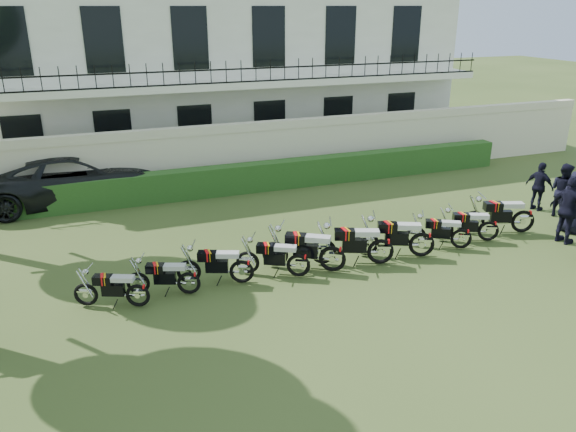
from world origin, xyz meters
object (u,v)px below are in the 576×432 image
(motorcycle_4, at_px, (333,253))
(motorcycle_0, at_px, (137,290))
(motorcycle_7, at_px, (462,234))
(suv, at_px, (73,177))
(officer_3, at_px, (575,202))
(motorcycle_1, at_px, (189,278))
(motorcycle_3, at_px, (299,260))
(motorcycle_6, at_px, (422,239))
(motorcycle_5, at_px, (381,245))
(motorcycle_2, at_px, (242,266))
(officer_5, at_px, (539,187))
(motorcycle_9, at_px, (524,216))
(officer_2, at_px, (569,210))
(motorcycle_8, at_px, (489,226))
(officer_4, at_px, (563,190))

(motorcycle_4, bearing_deg, motorcycle_0, 122.87)
(motorcycle_7, xyz_separation_m, suv, (-9.72, 7.91, 0.39))
(motorcycle_4, bearing_deg, officer_3, -58.18)
(suv, bearing_deg, motorcycle_1, -168.16)
(officer_3, bearing_deg, motorcycle_3, 70.60)
(motorcycle_4, distance_m, motorcycle_6, 2.56)
(motorcycle_5, bearing_deg, motorcycle_2, 107.52)
(motorcycle_1, height_order, officer_5, officer_5)
(motorcycle_3, xyz_separation_m, motorcycle_4, (0.88, -0.04, 0.07))
(motorcycle_1, xyz_separation_m, motorcycle_9, (9.78, 0.31, 0.11))
(motorcycle_0, bearing_deg, motorcycle_6, -66.80)
(motorcycle_3, xyz_separation_m, officer_5, (8.98, 1.79, 0.33))
(officer_2, height_order, officer_3, officer_2)
(motorcycle_3, relative_size, motorcycle_8, 0.96)
(motorcycle_6, height_order, officer_4, officer_4)
(motorcycle_1, xyz_separation_m, officer_3, (11.18, -0.10, 0.50))
(motorcycle_9, bearing_deg, motorcycle_6, 115.70)
(motorcycle_4, distance_m, motorcycle_9, 6.25)
(motorcycle_1, bearing_deg, officer_3, -69.86)
(motorcycle_0, xyz_separation_m, motorcycle_6, (7.25, 0.08, 0.11))
(motorcycle_6, relative_size, suv, 0.33)
(motorcycle_3, xyz_separation_m, motorcycle_7, (4.74, 0.03, -0.02))
(motorcycle_3, height_order, officer_3, officer_3)
(motorcycle_7, xyz_separation_m, officer_4, (4.47, 1.04, 0.41))
(motorcycle_0, xyz_separation_m, motorcycle_1, (1.15, 0.18, 0.00))
(motorcycle_5, distance_m, suv, 10.76)
(motorcycle_2, relative_size, officer_2, 0.91)
(motorcycle_2, bearing_deg, officer_5, -60.31)
(officer_3, bearing_deg, motorcycle_8, 65.83)
(motorcycle_4, xyz_separation_m, officer_3, (7.63, -0.00, 0.39))
(motorcycle_4, xyz_separation_m, suv, (-5.86, 7.98, 0.30))
(motorcycle_5, bearing_deg, motorcycle_3, 109.32)
(motorcycle_1, xyz_separation_m, motorcycle_6, (6.10, -0.11, 0.10))
(motorcycle_0, xyz_separation_m, motorcycle_2, (2.43, 0.28, 0.04))
(suv, relative_size, officer_5, 3.78)
(officer_4, bearing_deg, officer_2, 136.98)
(motorcycle_6, relative_size, officer_2, 1.03)
(motorcycle_2, relative_size, suv, 0.29)
(motorcycle_0, distance_m, officer_5, 12.94)
(motorcycle_1, distance_m, officer_5, 11.77)
(motorcycle_5, relative_size, motorcycle_8, 1.18)
(suv, distance_m, officer_4, 15.77)
(motorcycle_2, bearing_deg, motorcycle_8, -68.89)
(motorcycle_3, bearing_deg, motorcycle_0, 120.52)
(motorcycle_3, relative_size, officer_2, 0.86)
(motorcycle_6, distance_m, motorcycle_8, 2.35)
(motorcycle_5, distance_m, officer_3, 6.32)
(motorcycle_6, bearing_deg, officer_4, -55.23)
(motorcycle_0, distance_m, motorcycle_4, 4.70)
(motorcycle_0, distance_m, officer_2, 11.56)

